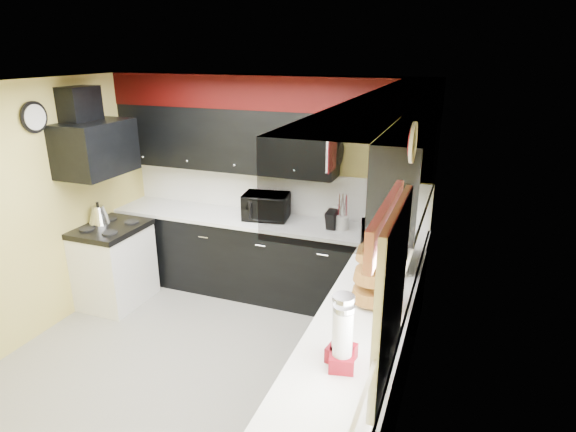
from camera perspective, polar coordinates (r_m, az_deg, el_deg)
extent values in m
plane|color=gray|center=(4.69, -10.47, -17.20)|extent=(3.60, 3.60, 0.00)
cube|color=#E0C666|center=(5.59, -1.85, 3.59)|extent=(3.60, 0.06, 2.50)
cube|color=#E0C666|center=(3.53, 14.40, -6.77)|extent=(0.06, 3.60, 2.50)
cube|color=#E0C666|center=(5.22, -28.57, 0.04)|extent=(0.06, 3.60, 2.50)
cube|color=white|center=(3.80, -12.82, 14.86)|extent=(3.60, 3.60, 0.06)
cube|color=black|center=(5.61, -2.93, -5.09)|extent=(3.60, 0.60, 0.90)
cube|color=black|center=(3.73, 7.90, -19.22)|extent=(0.60, 3.00, 0.90)
cube|color=white|center=(5.43, -3.01, -0.57)|extent=(3.62, 0.64, 0.04)
cube|color=white|center=(3.46, 8.26, -13.11)|extent=(0.64, 3.02, 0.04)
cube|color=white|center=(5.60, -1.88, 2.97)|extent=(3.60, 0.02, 0.50)
cube|color=white|center=(3.55, 14.16, -7.62)|extent=(0.02, 3.60, 0.50)
cube|color=black|center=(5.53, -7.47, 9.10)|extent=(2.60, 0.35, 0.70)
cube|color=black|center=(4.21, 14.15, 5.48)|extent=(0.35, 1.80, 0.70)
cube|color=black|center=(5.24, -2.75, 14.48)|extent=(3.60, 0.36, 0.35)
cube|color=black|center=(3.06, 12.27, 10.63)|extent=(0.36, 3.24, 0.35)
cube|color=white|center=(5.79, -19.81, -5.68)|extent=(0.60, 0.75, 0.86)
cube|color=black|center=(5.62, -20.34, -1.42)|extent=(0.62, 0.77, 0.06)
cube|color=black|center=(5.42, -21.83, 7.48)|extent=(0.50, 0.78, 0.55)
cube|color=black|center=(5.45, -23.43, 11.83)|extent=(0.24, 0.40, 0.40)
cube|color=red|center=(2.44, 11.55, -0.59)|extent=(0.04, 0.88, 0.20)
cube|color=white|center=(4.74, 5.14, 7.49)|extent=(0.03, 0.26, 0.35)
imported|color=black|center=(5.40, -2.63, 1.14)|extent=(0.55, 0.48, 0.29)
imported|color=black|center=(4.37, 11.23, -3.48)|extent=(0.51, 0.65, 0.32)
cylinder|color=white|center=(5.13, 6.42, -0.74)|extent=(0.14, 0.14, 0.15)
cube|color=black|center=(5.10, 5.21, -0.45)|extent=(0.11, 0.14, 0.21)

